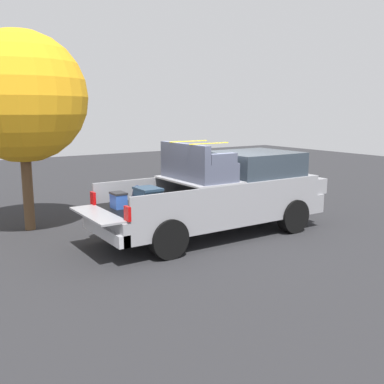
# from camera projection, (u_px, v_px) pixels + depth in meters

# --- Properties ---
(ground_plane) EXTENTS (40.00, 40.00, 0.00)m
(ground_plane) POSITION_uv_depth(u_px,v_px,m) (213.00, 235.00, 10.58)
(ground_plane) COLOR #262628
(pickup_truck) EXTENTS (6.05, 2.06, 2.23)m
(pickup_truck) POSITION_uv_depth(u_px,v_px,m) (226.00, 193.00, 10.61)
(pickup_truck) COLOR gray
(pickup_truck) RESTS_ON ground_plane
(tree_background) EXTENTS (3.11, 3.11, 4.79)m
(tree_background) POSITION_uv_depth(u_px,v_px,m) (21.00, 97.00, 10.48)
(tree_background) COLOR brown
(tree_background) RESTS_ON ground_plane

